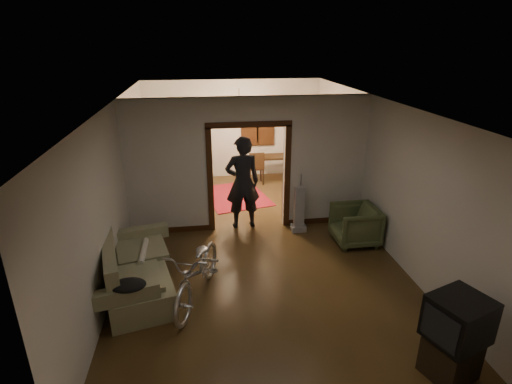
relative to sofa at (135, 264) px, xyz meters
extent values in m
cube|color=#342310|center=(2.11, 1.33, -0.48)|extent=(5.00, 8.50, 0.01)
cube|color=white|center=(2.11, 1.33, 2.32)|extent=(5.00, 8.50, 0.01)
cube|color=beige|center=(2.11, 5.58, 0.92)|extent=(5.00, 0.02, 2.80)
cube|color=beige|center=(-0.39, 1.33, 0.92)|extent=(0.02, 8.50, 2.80)
cube|color=beige|center=(4.61, 1.33, 0.92)|extent=(0.02, 8.50, 2.80)
cube|color=beige|center=(2.11, 2.08, 0.92)|extent=(5.00, 0.14, 2.80)
cube|color=#341A0B|center=(2.11, 2.08, 0.62)|extent=(1.74, 0.20, 2.32)
cube|color=black|center=(2.81, 5.54, 1.07)|extent=(0.98, 0.06, 1.28)
sphere|color=#FFE0A5|center=(2.11, 3.83, 1.87)|extent=(0.24, 0.24, 0.24)
cube|color=silver|center=(3.16, 2.01, 0.77)|extent=(0.08, 0.01, 0.12)
cube|color=#6B6C48|center=(0.00, 0.00, 0.00)|extent=(1.39, 2.23, 0.95)
cylinder|color=beige|center=(0.10, 0.30, 0.05)|extent=(0.10, 0.79, 0.10)
ellipsoid|color=black|center=(0.05, -0.91, 0.20)|extent=(0.48, 0.36, 0.14)
imported|color=silver|center=(1.00, -0.39, 0.02)|extent=(1.24, 2.00, 0.99)
imported|color=#46522E|center=(4.10, 1.04, -0.09)|extent=(0.86, 0.83, 0.78)
cube|color=black|center=(3.98, -2.37, -0.23)|extent=(0.68, 0.65, 0.49)
cube|color=black|center=(3.98, -2.37, 0.34)|extent=(0.79, 0.75, 0.55)
cube|color=gray|center=(3.12, 1.71, 0.03)|extent=(0.31, 0.25, 1.00)
imported|color=black|center=(1.98, 2.11, 0.53)|extent=(0.77, 0.54, 2.01)
cube|color=maroon|center=(1.98, 3.89, -0.47)|extent=(1.88, 2.23, 0.01)
cube|color=#1F2E1B|center=(0.72, 5.22, 0.48)|extent=(1.07, 0.81, 1.90)
sphere|color=#1E5972|center=(0.72, 5.22, 1.46)|extent=(0.26, 0.26, 0.26)
cube|color=black|center=(3.30, 4.89, -0.10)|extent=(1.05, 0.64, 0.75)
cube|color=black|center=(2.65, 4.81, -0.01)|extent=(0.51, 0.51, 0.94)
camera|label=1|loc=(1.12, -5.77, 3.38)|focal=28.00mm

